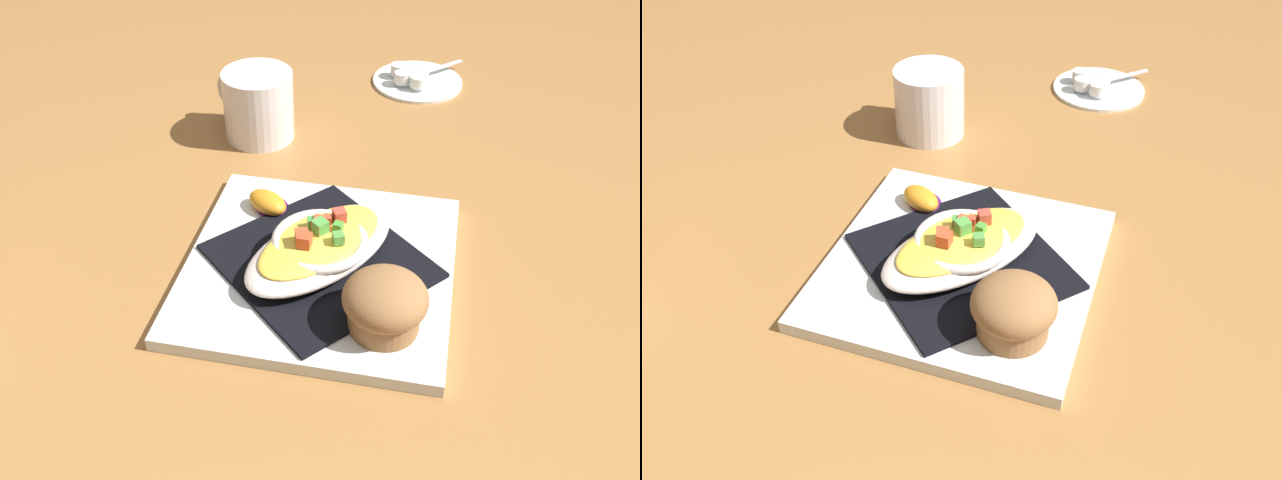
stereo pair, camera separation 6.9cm
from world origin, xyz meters
TOP-DOWN VIEW (x-y plane):
  - ground_plane at (0.00, 0.00)m, footprint 2.60×2.60m
  - square_plate at (0.00, 0.00)m, footprint 0.32×0.32m
  - folded_napkin at (0.00, 0.00)m, footprint 0.26×0.26m
  - gratin_dish at (-0.00, 0.00)m, footprint 0.20×0.19m
  - muffin at (0.06, -0.09)m, footprint 0.08×0.08m
  - orange_garnish at (-0.06, 0.09)m, footprint 0.06×0.06m
  - coffee_mug at (-0.08, 0.27)m, footprint 0.11×0.10m
  - creamer_saucer at (0.15, 0.42)m, footprint 0.13×0.13m
  - spoon at (0.15, 0.43)m, footprint 0.10×0.07m
  - creamer_cup_0 at (0.12, 0.43)m, footprint 0.02×0.02m
  - creamer_cup_1 at (0.12, 0.41)m, footprint 0.02×0.02m
  - creamer_cup_2 at (0.14, 0.39)m, footprint 0.02×0.02m

SIDE VIEW (x-z plane):
  - ground_plane at x=0.00m, z-range 0.00..0.00m
  - creamer_saucer at x=0.15m, z-range 0.00..0.01m
  - square_plate at x=0.00m, z-range 0.00..0.01m
  - spoon at x=0.15m, z-range 0.01..0.02m
  - folded_napkin at x=0.00m, z-range 0.01..0.02m
  - creamer_cup_0 at x=0.12m, z-range 0.01..0.03m
  - creamer_cup_1 at x=0.12m, z-range 0.01..0.03m
  - creamer_cup_2 at x=0.14m, z-range 0.01..0.03m
  - orange_garnish at x=-0.06m, z-range 0.01..0.04m
  - gratin_dish at x=0.00m, z-range 0.02..0.06m
  - coffee_mug at x=-0.08m, z-range -0.01..0.09m
  - muffin at x=0.06m, z-range 0.02..0.07m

